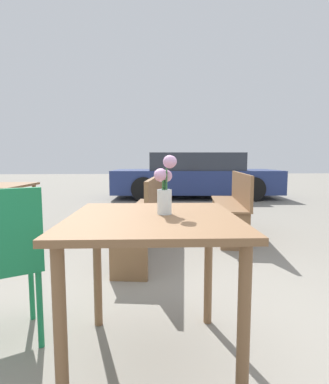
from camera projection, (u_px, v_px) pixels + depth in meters
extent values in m
plane|color=gray|center=(153.00, 362.00, 1.53)|extent=(40.00, 40.00, 0.00)
cube|color=brown|center=(153.00, 219.00, 1.44)|extent=(0.83, 0.87, 0.03)
cylinder|color=brown|center=(61.00, 339.00, 1.11)|extent=(0.05, 0.05, 0.73)
cylinder|color=brown|center=(243.00, 335.00, 1.13)|extent=(0.05, 0.05, 0.73)
cylinder|color=brown|center=(97.00, 268.00, 1.84)|extent=(0.05, 0.05, 0.73)
cylinder|color=brown|center=(208.00, 267.00, 1.86)|extent=(0.05, 0.05, 0.73)
cylinder|color=silver|center=(164.00, 202.00, 1.48)|extent=(0.07, 0.07, 0.12)
cylinder|color=silver|center=(164.00, 207.00, 1.49)|extent=(0.06, 0.06, 0.07)
cylinder|color=#337038|center=(167.00, 189.00, 1.48)|extent=(0.01, 0.01, 0.23)
sphere|color=#CC99C6|center=(171.00, 161.00, 1.46)|extent=(0.06, 0.06, 0.06)
cylinder|color=#337038|center=(165.00, 196.00, 1.49)|extent=(0.01, 0.01, 0.16)
sphere|color=#CC99C6|center=(166.00, 176.00, 1.50)|extent=(0.06, 0.06, 0.06)
cylinder|color=#337038|center=(164.00, 196.00, 1.48)|extent=(0.01, 0.01, 0.16)
sphere|color=#CC99C6|center=(161.00, 175.00, 1.49)|extent=(0.07, 0.07, 0.07)
cylinder|color=#337038|center=(163.00, 195.00, 1.48)|extent=(0.01, 0.01, 0.18)
sphere|color=#CC99C6|center=(158.00, 174.00, 1.47)|extent=(0.04, 0.04, 0.04)
cylinder|color=#337038|center=(163.00, 196.00, 1.47)|extent=(0.01, 0.01, 0.17)
sphere|color=#CC99C6|center=(160.00, 175.00, 1.44)|extent=(0.06, 0.06, 0.06)
cylinder|color=#337038|center=(167.00, 189.00, 1.46)|extent=(0.01, 0.01, 0.23)
sphere|color=#CC99C6|center=(170.00, 162.00, 1.43)|extent=(0.06, 0.06, 0.06)
cube|color=#197A47|center=(0.00, 264.00, 1.66)|extent=(0.54, 0.54, 0.03)
cube|color=#197A47|center=(0.00, 231.00, 1.48)|extent=(0.37, 0.21, 0.42)
cylinder|color=#197A47|center=(31.00, 286.00, 1.92)|extent=(0.03, 0.03, 0.44)
cylinder|color=#197A47|center=(40.00, 309.00, 1.63)|extent=(0.03, 0.03, 0.44)
cube|color=brown|center=(143.00, 211.00, 3.43)|extent=(0.61, 2.00, 0.02)
cube|color=brown|center=(157.00, 193.00, 3.39)|extent=(0.29, 1.96, 0.40)
cube|color=brown|center=(129.00, 256.00, 2.54)|extent=(0.33, 0.10, 0.43)
cube|color=brown|center=(152.00, 215.00, 4.37)|extent=(0.33, 0.10, 0.43)
cube|color=brown|center=(228.00, 203.00, 4.04)|extent=(0.58, 1.52, 0.02)
cube|color=brown|center=(241.00, 188.00, 4.00)|extent=(0.26, 1.48, 0.40)
cube|color=brown|center=(235.00, 232.00, 3.38)|extent=(0.33, 0.11, 0.43)
cube|color=brown|center=(223.00, 211.00, 4.74)|extent=(0.33, 0.11, 0.43)
cylinder|color=brown|center=(6.00, 221.00, 3.34)|extent=(0.05, 0.05, 0.69)
cylinder|color=brown|center=(35.00, 210.00, 4.09)|extent=(0.05, 0.05, 0.69)
cube|color=navy|center=(195.00, 181.00, 8.12)|extent=(4.45, 1.86, 0.61)
cube|color=#2D333D|center=(195.00, 161.00, 8.07)|extent=(2.48, 1.62, 0.45)
cylinder|color=black|center=(238.00, 184.00, 8.91)|extent=(0.61, 0.21, 0.60)
cylinder|color=black|center=(253.00, 189.00, 7.38)|extent=(0.61, 0.21, 0.60)
cylinder|color=black|center=(147.00, 184.00, 8.90)|extent=(0.61, 0.21, 0.60)
cylinder|color=black|center=(143.00, 189.00, 7.37)|extent=(0.61, 0.21, 0.60)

